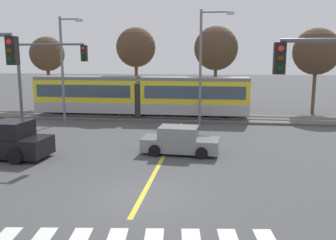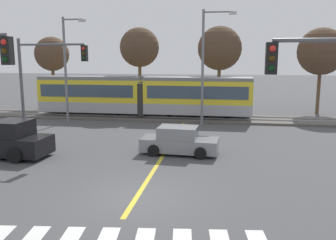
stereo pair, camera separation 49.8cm
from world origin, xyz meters
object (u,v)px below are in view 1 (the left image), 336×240
at_px(pickup_truck, 1,142).
at_px(sedan_crossing, 180,141).
at_px(light_rail_tram, 141,95).
at_px(bare_tree_far_west, 47,54).
at_px(bare_tree_west, 136,48).
at_px(traffic_light_mid_left, 42,75).
at_px(bare_tree_east, 216,49).
at_px(street_lamp_west, 64,64).
at_px(street_lamp_centre, 204,61).
at_px(bare_tree_far_east, 316,52).

bearing_deg(pickup_truck, sedan_crossing, 12.26).
height_order(light_rail_tram, sedan_crossing, light_rail_tram).
bearing_deg(bare_tree_far_west, bare_tree_west, -5.05).
height_order(sedan_crossing, traffic_light_mid_left, traffic_light_mid_left).
bearing_deg(pickup_truck, bare_tree_east, 58.37).
bearing_deg(street_lamp_west, bare_tree_west, 58.22).
bearing_deg(light_rail_tram, pickup_truck, -109.57).
height_order(pickup_truck, street_lamp_west, street_lamp_west).
bearing_deg(bare_tree_far_west, sedan_crossing, -46.09).
bearing_deg(bare_tree_east, pickup_truck, -121.63).
relative_size(traffic_light_mid_left, bare_tree_west, 0.78).
bearing_deg(street_lamp_centre, bare_tree_far_east, 36.52).
height_order(light_rail_tram, traffic_light_mid_left, traffic_light_mid_left).
xyz_separation_m(sedan_crossing, bare_tree_west, (-5.81, 15.01, 5.48)).
distance_m(light_rail_tram, bare_tree_west, 5.72).
relative_size(pickup_truck, bare_tree_far_east, 0.69).
distance_m(bare_tree_west, bare_tree_far_east, 16.95).
bearing_deg(traffic_light_mid_left, bare_tree_far_east, 39.32).
height_order(traffic_light_mid_left, street_lamp_west, street_lamp_west).
height_order(sedan_crossing, bare_tree_far_west, bare_tree_far_west).
xyz_separation_m(traffic_light_mid_left, street_lamp_west, (-1.99, 7.64, 0.49)).
height_order(bare_tree_far_west, bare_tree_west, bare_tree_west).
relative_size(street_lamp_centre, bare_tree_east, 1.07).
height_order(pickup_truck, traffic_light_mid_left, traffic_light_mid_left).
distance_m(traffic_light_mid_left, bare_tree_far_east, 24.85).
distance_m(sedan_crossing, street_lamp_west, 13.56).
distance_m(pickup_truck, bare_tree_east, 21.86).
height_order(sedan_crossing, pickup_truck, pickup_truck).
xyz_separation_m(street_lamp_centre, bare_tree_far_east, (10.18, 7.54, 0.75)).
height_order(bare_tree_far_west, bare_tree_far_east, bare_tree_far_east).
xyz_separation_m(light_rail_tram, street_lamp_west, (-5.48, -3.13, 2.68)).
relative_size(sedan_crossing, street_lamp_west, 0.51).
relative_size(light_rail_tram, pickup_truck, 3.36).
bearing_deg(bare_tree_west, pickup_truck, -101.65).
distance_m(street_lamp_west, bare_tree_far_east, 22.69).
relative_size(sedan_crossing, street_lamp_centre, 0.49).
xyz_separation_m(street_lamp_centre, bare_tree_far_west, (-16.17, 7.19, 0.55)).
height_order(light_rail_tram, pickup_truck, light_rail_tram).
distance_m(pickup_truck, bare_tree_far_east, 27.81).
height_order(sedan_crossing, bare_tree_east, bare_tree_east).
relative_size(sedan_crossing, traffic_light_mid_left, 0.68).
relative_size(pickup_truck, bare_tree_far_west, 0.75).
xyz_separation_m(pickup_truck, traffic_light_mid_left, (1.23, 2.51, 3.40)).
height_order(street_lamp_centre, bare_tree_east, street_lamp_centre).
relative_size(light_rail_tram, traffic_light_mid_left, 2.92).
bearing_deg(pickup_truck, street_lamp_west, 94.29).
distance_m(street_lamp_centre, bare_tree_far_east, 12.69).
relative_size(light_rail_tram, street_lamp_west, 2.21).
bearing_deg(sedan_crossing, street_lamp_west, 141.16).
bearing_deg(bare_tree_west, light_rail_tram, -72.28).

